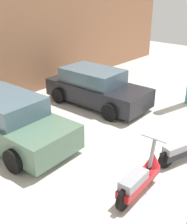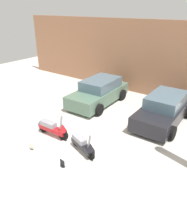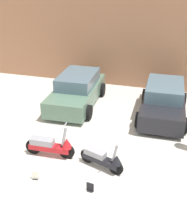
# 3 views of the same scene
# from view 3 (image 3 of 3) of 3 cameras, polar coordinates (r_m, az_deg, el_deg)

# --- Properties ---
(ground_plane) EXTENTS (28.00, 28.00, 0.00)m
(ground_plane) POSITION_cam_3_polar(r_m,az_deg,el_deg) (7.80, -2.13, -13.98)
(ground_plane) COLOR silver
(wall_back) EXTENTS (19.60, 0.12, 4.14)m
(wall_back) POSITION_cam_3_polar(r_m,az_deg,el_deg) (13.47, 8.00, 13.47)
(wall_back) COLOR #9E6B4C
(wall_back) RESTS_ON ground_plane
(scooter_front_left) EXTENTS (1.57, 0.56, 1.09)m
(scooter_front_left) POSITION_cam_3_polar(r_m,az_deg,el_deg) (8.61, -8.50, -6.70)
(scooter_front_left) COLOR black
(scooter_front_left) RESTS_ON ground_plane
(scooter_front_right) EXTENTS (1.37, 0.69, 0.99)m
(scooter_front_right) POSITION_cam_3_polar(r_m,az_deg,el_deg) (8.04, 1.95, -9.40)
(scooter_front_right) COLOR black
(scooter_front_right) RESTS_ON ground_plane
(car_rear_left) EXTENTS (1.97, 3.88, 1.30)m
(car_rear_left) POSITION_cam_3_polar(r_m,az_deg,el_deg) (11.82, -3.34, 4.43)
(car_rear_left) COLOR #51705B
(car_rear_left) RESTS_ON ground_plane
(car_rear_center) EXTENTS (1.88, 3.77, 1.27)m
(car_rear_center) POSITION_cam_3_polar(r_m,az_deg,el_deg) (11.20, 14.03, 2.26)
(car_rear_center) COLOR black
(car_rear_center) RESTS_ON ground_plane
(placard_near_left_scooter) EXTENTS (0.20, 0.15, 0.26)m
(placard_near_left_scooter) POSITION_cam_3_polar(r_m,az_deg,el_deg) (7.97, -11.77, -12.53)
(placard_near_left_scooter) COLOR black
(placard_near_left_scooter) RESTS_ON ground_plane
(placard_near_right_scooter) EXTENTS (0.20, 0.14, 0.26)m
(placard_near_right_scooter) POSITION_cam_3_polar(r_m,az_deg,el_deg) (7.46, -0.69, -15.09)
(placard_near_right_scooter) COLOR black
(placard_near_right_scooter) RESTS_ON ground_plane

